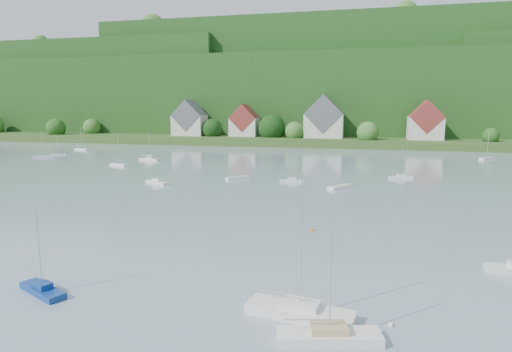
# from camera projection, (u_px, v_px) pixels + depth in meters

# --- Properties ---
(far_shore_strip) EXTENTS (600.00, 60.00, 3.00)m
(far_shore_strip) POSITION_uv_depth(u_px,v_px,m) (315.00, 139.00, 197.50)
(far_shore_strip) COLOR #2B511E
(far_shore_strip) RESTS_ON ground
(forested_ridge) EXTENTS (620.00, 181.22, 69.89)m
(forested_ridge) POSITION_uv_depth(u_px,v_px,m) (328.00, 95.00, 259.86)
(forested_ridge) COLOR #174114
(forested_ridge) RESTS_ON ground
(village_building_0) EXTENTS (14.00, 10.40, 16.00)m
(village_building_0) POSITION_uv_depth(u_px,v_px,m) (190.00, 121.00, 196.44)
(village_building_0) COLOR beige
(village_building_0) RESTS_ON far_shore_strip
(village_building_1) EXTENTS (12.00, 9.36, 14.00)m
(village_building_1) POSITION_uv_depth(u_px,v_px,m) (244.00, 123.00, 192.72)
(village_building_1) COLOR beige
(village_building_1) RESTS_ON far_shore_strip
(village_building_2) EXTENTS (16.00, 11.44, 18.00)m
(village_building_2) POSITION_uv_depth(u_px,v_px,m) (324.00, 120.00, 183.44)
(village_building_2) COLOR beige
(village_building_2) RESTS_ON far_shore_strip
(village_building_3) EXTENTS (13.00, 10.40, 15.50)m
(village_building_3) POSITION_uv_depth(u_px,v_px,m) (425.00, 123.00, 172.42)
(village_building_3) COLOR beige
(village_building_3) RESTS_ON far_shore_strip
(near_sailboat_1) EXTENTS (5.62, 3.71, 7.40)m
(near_sailboat_1) POSITION_uv_depth(u_px,v_px,m) (42.00, 289.00, 37.87)
(near_sailboat_1) COLOR navy
(near_sailboat_1) RESTS_ON ground
(near_sailboat_2) EXTENTS (7.45, 3.59, 9.70)m
(near_sailboat_2) POSITION_uv_depth(u_px,v_px,m) (329.00, 335.00, 30.06)
(near_sailboat_2) COLOR white
(near_sailboat_2) RESTS_ON ground
(near_sailboat_4) EXTENTS (8.62, 3.70, 11.27)m
(near_sailboat_4) POSITION_uv_depth(u_px,v_px,m) (300.00, 311.00, 33.51)
(near_sailboat_4) COLOR white
(near_sailboat_4) RESTS_ON ground
(mooring_buoy_3) EXTENTS (0.48, 0.48, 0.48)m
(mooring_buoy_3) POSITION_uv_depth(u_px,v_px,m) (312.00, 231.00, 57.01)
(mooring_buoy_3) COLOR orange
(mooring_buoy_3) RESTS_ON ground
(mooring_buoy_4) EXTENTS (0.41, 0.41, 0.41)m
(mooring_buoy_4) POSITION_uv_depth(u_px,v_px,m) (391.00, 326.00, 32.23)
(mooring_buoy_4) COLOR white
(mooring_buoy_4) RESTS_ON ground
(far_sailboat_cluster) EXTENTS (188.71, 73.88, 8.71)m
(far_sailboat_cluster) POSITION_uv_depth(u_px,v_px,m) (297.00, 167.00, 114.62)
(far_sailboat_cluster) COLOR white
(far_sailboat_cluster) RESTS_ON ground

